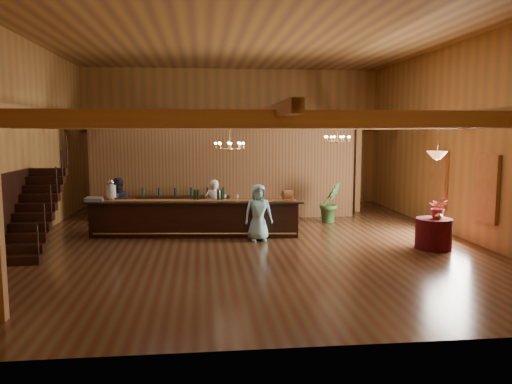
{
  "coord_description": "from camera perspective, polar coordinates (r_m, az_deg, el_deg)",
  "views": [
    {
      "loc": [
        -1.28,
        -13.53,
        3.0
      ],
      "look_at": [
        0.24,
        0.44,
        1.28
      ],
      "focal_mm": 35.0,
      "sensor_mm": 36.0,
      "label": 1
    }
  ],
  "objects": [
    {
      "name": "floor_plant",
      "position": [
        16.6,
        8.49,
        -1.18
      ],
      "size": [
        0.89,
        0.8,
        1.33
      ],
      "primitive_type": "imported",
      "rotation": [
        0.0,
        0.0,
        0.34
      ],
      "color": "#335E29",
      "rests_on": "floor"
    },
    {
      "name": "wall_right",
      "position": [
        15.37,
        22.16,
        5.53
      ],
      "size": [
        0.1,
        14.0,
        5.5
      ],
      "primitive_type": "cube",
      "color": "#A76F34",
      "rests_on": "floor"
    },
    {
      "name": "bar_bottle_0",
      "position": [
        14.43,
        -7.02,
        -0.32
      ],
      "size": [
        0.07,
        0.07,
        0.3
      ],
      "primitive_type": "cylinder",
      "color": "black",
      "rests_on": "tasting_bar"
    },
    {
      "name": "beam_grid",
      "position": [
        14.1,
        -1.02,
        7.95
      ],
      "size": [
        11.9,
        13.9,
        0.39
      ],
      "color": "#A6723D",
      "rests_on": "wall_left"
    },
    {
      "name": "bar_bottle_1",
      "position": [
        14.42,
        -6.65,
        -0.32
      ],
      "size": [
        0.07,
        0.07,
        0.3
      ],
      "primitive_type": "cylinder",
      "color": "black",
      "rests_on": "tasting_bar"
    },
    {
      "name": "wall_back",
      "position": [
        20.57,
        -2.66,
        6.27
      ],
      "size": [
        12.0,
        0.1,
        5.5
      ],
      "primitive_type": "cube",
      "color": "#A76F34",
      "rests_on": "floor"
    },
    {
      "name": "partition_wall",
      "position": [
        17.11,
        -3.59,
        2.1
      ],
      "size": [
        9.0,
        0.18,
        3.1
      ],
      "primitive_type": "cube",
      "color": "brown",
      "rests_on": "floor"
    },
    {
      "name": "chandelier_left",
      "position": [
        13.71,
        -3.04,
        5.36
      ],
      "size": [
        0.8,
        0.8,
        0.74
      ],
      "color": "tan",
      "rests_on": "beam_grid"
    },
    {
      "name": "glass_rack_tray",
      "position": [
        14.88,
        -17.93,
        -0.77
      ],
      "size": [
        0.5,
        0.5,
        0.1
      ],
      "primitive_type": "cube",
      "color": "gray",
      "rests_on": "tasting_bar"
    },
    {
      "name": "chandelier_right",
      "position": [
        15.8,
        9.29,
        6.04
      ],
      "size": [
        0.8,
        0.8,
        0.59
      ],
      "color": "tan",
      "rests_on": "beam_grid"
    },
    {
      "name": "guest",
      "position": [
        13.66,
        0.28,
        -2.36
      ],
      "size": [
        0.81,
        0.57,
        1.57
      ],
      "primitive_type": "imported",
      "rotation": [
        0.0,
        0.0,
        0.1
      ],
      "color": "#86C2CF",
      "rests_on": "floor"
    },
    {
      "name": "backroom_boxes",
      "position": [
        19.22,
        -3.22,
        -0.43
      ],
      "size": [
        4.1,
        0.6,
        1.1
      ],
      "color": "black",
      "rests_on": "floor"
    },
    {
      "name": "wall_front",
      "position": [
        6.66,
        4.87,
        4.8
      ],
      "size": [
        12.0,
        0.1,
        5.5
      ],
      "primitive_type": "cube",
      "color": "#A76F34",
      "rests_on": "floor"
    },
    {
      "name": "round_table",
      "position": [
        13.57,
        19.63,
        -4.51
      ],
      "size": [
        0.91,
        0.91,
        0.79
      ],
      "primitive_type": "cylinder",
      "color": "#410A0B",
      "rests_on": "floor"
    },
    {
      "name": "wall_left",
      "position": [
        14.34,
        -25.56,
        5.3
      ],
      "size": [
        0.1,
        14.0,
        5.5
      ],
      "primitive_type": "cube",
      "color": "#A76F34",
      "rests_on": "floor"
    },
    {
      "name": "bar_bottle_2",
      "position": [
        14.37,
        -4.36,
        -0.32
      ],
      "size": [
        0.07,
        0.07,
        0.3
      ],
      "primitive_type": "cylinder",
      "color": "black",
      "rests_on": "tasting_bar"
    },
    {
      "name": "window_right_front",
      "position": [
        14.03,
        24.85,
        0.39
      ],
      "size": [
        0.12,
        1.05,
        1.75
      ],
      "primitive_type": "cube",
      "color": "white",
      "rests_on": "wall_right"
    },
    {
      "name": "staircase",
      "position": [
        13.6,
        -24.01,
        -2.09
      ],
      "size": [
        1.0,
        2.8,
        2.0
      ],
      "color": "black",
      "rests_on": "floor"
    },
    {
      "name": "ceiling",
      "position": [
        13.82,
        -0.84,
        17.39
      ],
      "size": [
        14.0,
        14.0,
        0.0
      ],
      "primitive_type": "plane",
      "rotation": [
        3.14,
        0.0,
        0.0
      ],
      "color": "olive",
      "rests_on": "wall_back"
    },
    {
      "name": "tasting_bar",
      "position": [
        14.41,
        -7.02,
        -2.97
      ],
      "size": [
        6.24,
        1.42,
        1.04
      ],
      "rotation": [
        0.0,
        0.0,
        -0.1
      ],
      "color": "black",
      "rests_on": "floor"
    },
    {
      "name": "window_right_back",
      "position": [
        16.3,
        20.15,
        1.44
      ],
      "size": [
        0.12,
        1.05,
        1.75
      ],
      "primitive_type": "cube",
      "color": "white",
      "rests_on": "wall_right"
    },
    {
      "name": "backbar_shelf",
      "position": [
        16.75,
        -8.26,
        -1.93
      ],
      "size": [
        3.07,
        0.62,
        0.86
      ],
      "primitive_type": "cube",
      "rotation": [
        0.0,
        0.0,
        -0.05
      ],
      "color": "black",
      "rests_on": "floor"
    },
    {
      "name": "bartender",
      "position": [
        15.02,
        -4.79,
        -1.54
      ],
      "size": [
        0.62,
        0.46,
        1.57
      ],
      "primitive_type": "imported",
      "rotation": [
        0.0,
        0.0,
        2.99
      ],
      "color": "white",
      "rests_on": "floor"
    },
    {
      "name": "table_flowers",
      "position": [
        13.55,
        20.09,
        -1.63
      ],
      "size": [
        0.62,
        0.57,
        0.57
      ],
      "primitive_type": "imported",
      "rotation": [
        0.0,
        0.0,
        0.3
      ],
      "color": "#AD2439",
      "rests_on": "round_table"
    },
    {
      "name": "bar_bottle_3",
      "position": [
        14.36,
        -3.95,
        -0.32
      ],
      "size": [
        0.07,
        0.07,
        0.3
      ],
      "primitive_type": "cylinder",
      "color": "black",
      "rests_on": "tasting_bar"
    },
    {
      "name": "beverage_dispenser",
      "position": [
        14.82,
        -16.21,
        0.18
      ],
      "size": [
        0.26,
        0.26,
        0.6
      ],
      "color": "silver",
      "rests_on": "tasting_bar"
    },
    {
      "name": "staff_second",
      "position": [
        15.19,
        -15.52,
        -1.52
      ],
      "size": [
        1.01,
        0.95,
        1.65
      ],
      "primitive_type": "imported",
      "rotation": [
        0.0,
        0.0,
        3.68
      ],
      "color": "black",
      "rests_on": "floor"
    },
    {
      "name": "table_vase",
      "position": [
        13.41,
        20.14,
        -2.27
      ],
      "size": [
        0.2,
        0.2,
        0.31
      ],
      "primitive_type": "imported",
      "rotation": [
        0.0,
        0.0,
        -0.35
      ],
      "color": "tan",
      "rests_on": "round_table"
    },
    {
      "name": "raffle_drum",
      "position": [
        14.19,
        3.63,
        -0.29
      ],
      "size": [
        0.34,
        0.24,
        0.3
      ],
      "color": "brown",
      "rests_on": "tasting_bar"
    },
    {
      "name": "pendant_lamp",
      "position": [
        13.33,
        19.98,
        3.99
      ],
      "size": [
        0.52,
        0.52,
        0.9
      ],
      "color": "tan",
      "rests_on": "beam_grid"
    },
    {
      "name": "support_posts",
      "position": [
        13.17,
        -0.61,
        0.87
      ],
      "size": [
        9.2,
        10.2,
        3.2
      ],
      "color": "#A6723D",
      "rests_on": "floor"
    },
    {
      "name": "floor",
      "position": [
        13.92,
        -0.8,
        -5.47
      ],
      "size": [
        14.0,
        14.0,
        0.0
      ],
      "primitive_type": "plane",
      "color": "#3E1E11",
      "rests_on": "ground"
    }
  ]
}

